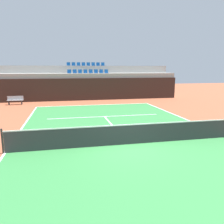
# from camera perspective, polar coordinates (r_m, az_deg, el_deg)

# --- Properties ---
(ground_plane) EXTENTS (80.00, 80.00, 0.00)m
(ground_plane) POSITION_cam_1_polar(r_m,az_deg,el_deg) (10.77, 4.24, -8.19)
(ground_plane) COLOR brown
(court_surface) EXTENTS (11.00, 24.00, 0.01)m
(court_surface) POSITION_cam_1_polar(r_m,az_deg,el_deg) (10.77, 4.24, -8.16)
(court_surface) COLOR #2D7238
(court_surface) RESTS_ON ground_plane
(baseline_far) EXTENTS (11.00, 0.10, 0.00)m
(baseline_far) POSITION_cam_1_polar(r_m,az_deg,el_deg) (22.18, -4.47, 1.79)
(baseline_far) COLOR white
(baseline_far) RESTS_ON court_surface
(sideline_left) EXTENTS (0.10, 24.00, 0.00)m
(sideline_left) POSITION_cam_1_polar(r_m,az_deg,el_deg) (10.68, -25.53, -9.38)
(sideline_left) COLOR white
(sideline_left) RESTS_ON court_surface
(service_line_far) EXTENTS (8.26, 0.10, 0.00)m
(service_line_far) POSITION_cam_1_polar(r_m,az_deg,el_deg) (16.79, -1.91, -1.15)
(service_line_far) COLOR white
(service_line_far) RESTS_ON court_surface
(centre_service_line) EXTENTS (0.10, 6.40, 0.00)m
(centre_service_line) POSITION_cam_1_polar(r_m,az_deg,el_deg) (13.73, 0.48, -3.88)
(centre_service_line) COLOR white
(centre_service_line) RESTS_ON court_surface
(back_wall) EXTENTS (20.76, 0.30, 2.47)m
(back_wall) POSITION_cam_1_polar(r_m,az_deg,el_deg) (25.68, -5.63, 5.77)
(back_wall) COLOR black
(back_wall) RESTS_ON ground_plane
(stands_tier_lower) EXTENTS (20.76, 2.40, 3.01)m
(stands_tier_lower) POSITION_cam_1_polar(r_m,az_deg,el_deg) (27.00, -5.97, 6.58)
(stands_tier_lower) COLOR #9E9E99
(stands_tier_lower) RESTS_ON ground_plane
(stands_tier_upper) EXTENTS (20.76, 2.40, 3.88)m
(stands_tier_upper) POSITION_cam_1_polar(r_m,az_deg,el_deg) (29.35, -6.51, 7.77)
(stands_tier_upper) COLOR #9E9E99
(stands_tier_upper) RESTS_ON ground_plane
(seating_row_lower) EXTENTS (4.82, 0.44, 0.44)m
(seating_row_lower) POSITION_cam_1_polar(r_m,az_deg,el_deg) (27.02, -6.06, 10.03)
(seating_row_lower) COLOR #145193
(seating_row_lower) RESTS_ON stands_tier_lower
(seating_row_upper) EXTENTS (4.82, 0.44, 0.44)m
(seating_row_upper) POSITION_cam_1_polar(r_m,az_deg,el_deg) (29.41, -6.61, 11.80)
(seating_row_upper) COLOR #145193
(seating_row_upper) RESTS_ON stands_tier_upper
(tennis_net) EXTENTS (11.08, 0.08, 1.07)m
(tennis_net) POSITION_cam_1_polar(r_m,az_deg,el_deg) (10.62, 4.28, -5.59)
(tennis_net) COLOR black
(tennis_net) RESTS_ON court_surface
(player_bench) EXTENTS (1.50, 0.40, 0.85)m
(player_bench) POSITION_cam_1_polar(r_m,az_deg,el_deg) (24.34, -23.31, 2.91)
(player_bench) COLOR #99999E
(player_bench) RESTS_ON ground_plane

